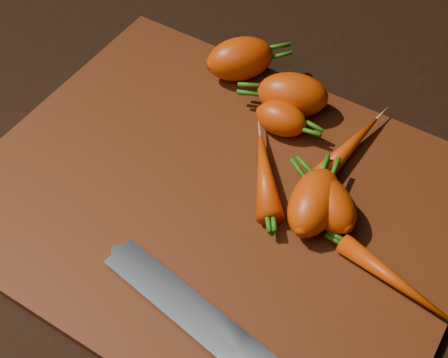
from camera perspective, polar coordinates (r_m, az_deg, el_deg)
The scene contains 11 objects.
ground at distance 0.66m, azimuth -0.46°, elevation -2.47°, with size 2.00×2.00×0.01m, color black.
cutting_board at distance 0.65m, azimuth -0.47°, elevation -1.90°, with size 0.50×0.40×0.01m, color #4E200B.
carrot_0 at distance 0.75m, azimuth 1.50°, elevation 10.93°, with size 0.08×0.05×0.05m, color #EB4307.
carrot_1 at distance 0.62m, azimuth 8.23°, elevation -2.12°, with size 0.08×0.05×0.05m, color #EB4307.
carrot_2 at distance 0.71m, azimuth 6.27°, elevation 7.66°, with size 0.08×0.05×0.05m, color #EB4307.
carrot_3 at distance 0.69m, azimuth 5.26°, elevation 5.51°, with size 0.06×0.04×0.04m, color #EB4307.
carrot_4 at distance 0.62m, azimuth 9.40°, elevation -2.07°, with size 0.08×0.04×0.04m, color #EB4307.
carrot_5 at distance 0.69m, azimuth 11.29°, elevation 2.80°, with size 0.11×0.02×0.02m, color #EB4307.
carrot_6 at distance 0.60m, azimuth 15.22°, elevation -8.84°, with size 0.12×0.02×0.02m, color #EB4307.
carrot_7 at distance 0.65m, azimuth 3.77°, elevation 0.36°, with size 0.11×0.03×0.03m, color #EB4307.
knife at distance 0.56m, azimuth -1.71°, elevation -13.04°, with size 0.31×0.08×0.02m.
Camera 1 is at (0.21, -0.33, 0.53)m, focal length 50.00 mm.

